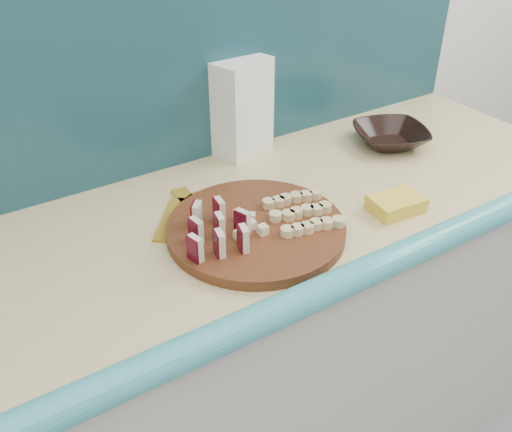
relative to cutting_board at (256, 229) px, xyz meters
The scene contains 10 objects.
kitchen_counter 0.51m from the cutting_board, 157.36° to the left, with size 2.20×0.63×0.91m.
backsplash 0.48m from the cutting_board, 117.37° to the left, with size 2.20×0.02×0.50m, color teal.
cutting_board is the anchor object (origin of this frame).
apple_wedges 0.10m from the cutting_board, behind, with size 0.14×0.16×0.05m.
apple_chunks 0.03m from the cutting_board, 167.12° to the left, with size 0.05×0.06×0.02m.
banana_slices 0.10m from the cutting_board, 13.48° to the right, with size 0.16×0.16×0.02m.
brown_bowl 0.55m from the cutting_board, 16.63° to the left, with size 0.19×0.19×0.05m, color black.
flour_bag 0.40m from the cutting_board, 63.33° to the left, with size 0.14×0.10×0.24m, color white.
sponge 0.32m from the cutting_board, 16.63° to the right, with size 0.11×0.08×0.03m, color gold.
banana_peel 0.16m from the cutting_board, 115.62° to the left, with size 0.23×0.20×0.01m.
Camera 1 is at (-0.23, 0.60, 1.59)m, focal length 40.00 mm.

